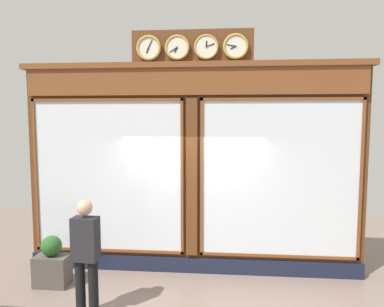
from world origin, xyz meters
name	(u,v)px	position (x,y,z in m)	size (l,w,h in m)	color
shop_facade	(193,168)	(0.00, -0.13, 1.93)	(6.21, 0.42, 4.36)	#5B3319
pedestrian	(86,253)	(1.37, 1.59, 0.93)	(0.38, 0.25, 1.69)	black
planter_box	(52,271)	(2.31, 0.74, 0.26)	(0.56, 0.36, 0.52)	#4C4742
planter_shrub	(51,246)	(2.31, 0.74, 0.69)	(0.34, 0.34, 0.34)	#285623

